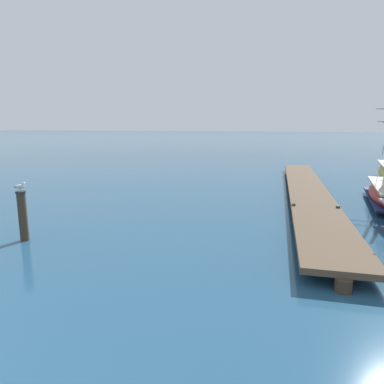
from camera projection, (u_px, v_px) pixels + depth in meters
The scene contains 3 objects.
floating_dock at pixel (307, 190), 17.10m from camera, with size 3.29×20.85×0.53m.
mooring_piling at pixel (23, 215), 10.53m from camera, with size 0.30×0.30×1.55m.
perched_seagull at pixel (20, 186), 10.36m from camera, with size 0.28×0.34×0.27m.
Camera 1 is at (5.74, -1.16, 3.49)m, focal length 32.38 mm.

